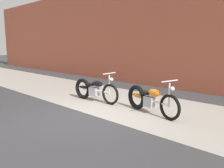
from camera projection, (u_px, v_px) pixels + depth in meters
name	position (u px, v px, depth m)	size (l,w,h in m)	color
ground_plane	(90.00, 115.00, 6.53)	(80.00, 80.00, 0.00)	#38383A
sidewalk_slab	(131.00, 104.00, 7.76)	(36.00, 3.50, 0.01)	#9E998E
brick_building_wall	(186.00, 30.00, 9.76)	(36.00, 0.50, 5.04)	brown
motorcycle_black	(93.00, 89.00, 8.09)	(2.01, 0.58, 1.03)	black
motorcycle_orange	(148.00, 99.00, 6.65)	(1.99, 0.69, 1.03)	black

